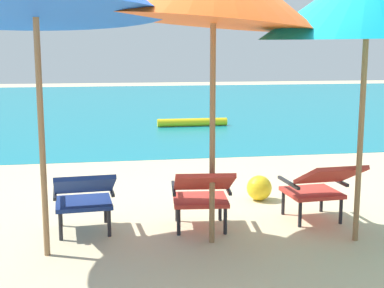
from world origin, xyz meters
name	(u,v)px	position (x,y,z in m)	size (l,w,h in m)	color
ground_plane	(157,151)	(0.00, 4.00, 0.00)	(40.00, 40.00, 0.00)	beige
ocean_band	(130,104)	(0.00, 12.26, 0.00)	(40.00, 18.00, 0.01)	teal
swim_buoy	(192,122)	(1.12, 6.91, 0.10)	(0.18, 0.18, 1.60)	yellow
lounge_chair_left	(84,195)	(-1.10, -0.17, 0.40)	(0.59, 0.91, 0.68)	navy
lounge_chair_center	(202,192)	(-0.02, -0.25, 0.40)	(0.62, 0.92, 0.68)	red
lounge_chair_right	(320,185)	(1.19, -0.18, 0.40)	(0.59, 0.91, 0.68)	red
beach_umbrella_right	(368,1)	(1.33, -0.67, 2.13)	(2.62, 2.62, 2.47)	olive
beach_ball	(259,188)	(0.85, 0.76, 0.15)	(0.29, 0.29, 0.29)	yellow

